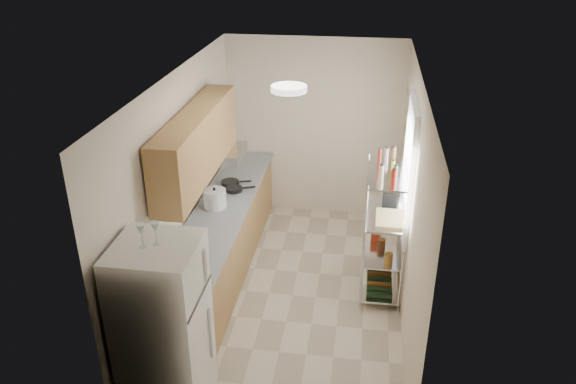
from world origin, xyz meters
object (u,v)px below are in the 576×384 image
at_px(refrigerator, 164,329).
at_px(espresso_machine, 390,191).
at_px(frying_pan_large, 230,183).
at_px(cutting_board, 392,219).
at_px(rice_cooker, 215,198).

distance_m(refrigerator, espresso_machine, 3.07).
bearing_deg(refrigerator, frying_pan_large, 91.92).
height_order(frying_pan_large, cutting_board, cutting_board).
height_order(refrigerator, frying_pan_large, refrigerator).
height_order(rice_cooker, frying_pan_large, rice_cooker).
height_order(rice_cooker, cutting_board, rice_cooker).
distance_m(frying_pan_large, cutting_board, 2.23).
height_order(refrigerator, rice_cooker, refrigerator).
distance_m(frying_pan_large, espresso_machine, 2.09).
distance_m(cutting_board, espresso_machine, 0.47).
bearing_deg(espresso_machine, refrigerator, -126.48).
bearing_deg(cutting_board, refrigerator, -135.46).
height_order(frying_pan_large, espresso_machine, espresso_machine).
relative_size(rice_cooker, cutting_board, 0.61).
relative_size(cutting_board, espresso_machine, 1.53).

